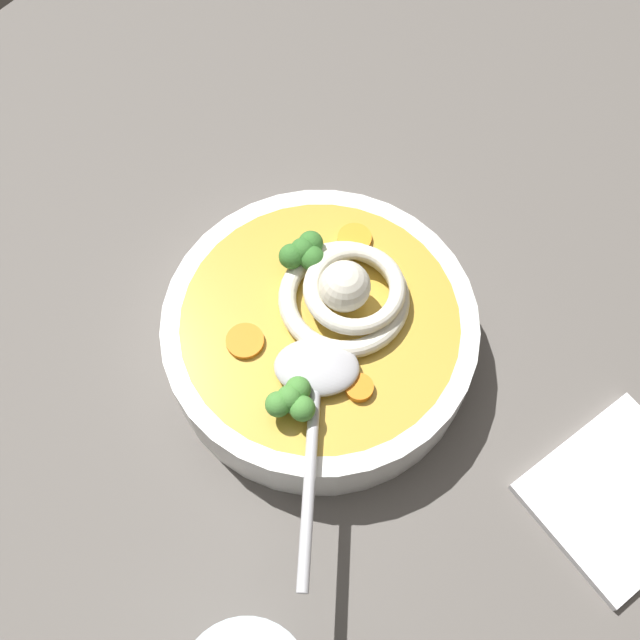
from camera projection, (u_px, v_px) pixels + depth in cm
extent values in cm
cube|color=#5B5651|center=(351.00, 393.00, 60.48)|extent=(106.16, 106.16, 3.61)
cylinder|color=white|center=(320.00, 335.00, 57.91)|extent=(23.43, 23.43, 5.17)
cylinder|color=gold|center=(320.00, 334.00, 57.72)|extent=(20.62, 20.62, 4.76)
torus|color=silver|center=(344.00, 298.00, 55.66)|extent=(9.67, 9.67, 1.33)
torus|color=silver|center=(354.00, 288.00, 54.81)|extent=(10.36, 10.36, 1.20)
sphere|color=silver|center=(345.00, 286.00, 54.11)|extent=(3.75, 3.75, 3.75)
ellipsoid|color=#B7B7BC|center=(317.00, 367.00, 53.04)|extent=(7.09, 7.44, 1.60)
cylinder|color=#B7B7BC|center=(310.00, 473.00, 49.68)|extent=(12.60, 9.48, 0.80)
cylinder|color=#7A9E60|center=(290.00, 405.00, 52.12)|extent=(0.91, 0.91, 0.97)
sphere|color=#478938|center=(290.00, 398.00, 50.89)|extent=(1.78, 1.78, 1.78)
sphere|color=#478938|center=(298.00, 389.00, 51.34)|extent=(1.78, 1.78, 1.78)
sphere|color=#478938|center=(278.00, 404.00, 50.77)|extent=(1.78, 1.78, 1.78)
sphere|color=#478938|center=(300.00, 406.00, 50.75)|extent=(1.78, 1.78, 1.78)
cylinder|color=#7A9E60|center=(303.00, 261.00, 57.26)|extent=(0.96, 0.96, 1.03)
sphere|color=#38752D|center=(302.00, 251.00, 55.96)|extent=(1.90, 1.90, 1.90)
sphere|color=#38752D|center=(311.00, 243.00, 56.44)|extent=(1.90, 1.90, 1.90)
sphere|color=#38752D|center=(291.00, 256.00, 55.83)|extent=(1.90, 1.90, 1.90)
sphere|color=#38752D|center=(312.00, 258.00, 55.81)|extent=(1.90, 1.90, 1.90)
cylinder|color=orange|center=(245.00, 341.00, 54.58)|extent=(2.75, 2.75, 0.44)
cylinder|color=orange|center=(359.00, 388.00, 52.87)|extent=(2.00, 2.00, 0.63)
cylinder|color=orange|center=(355.00, 239.00, 58.51)|extent=(2.63, 2.63, 0.44)
cube|color=white|center=(620.00, 495.00, 54.59)|extent=(14.23, 13.13, 0.80)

